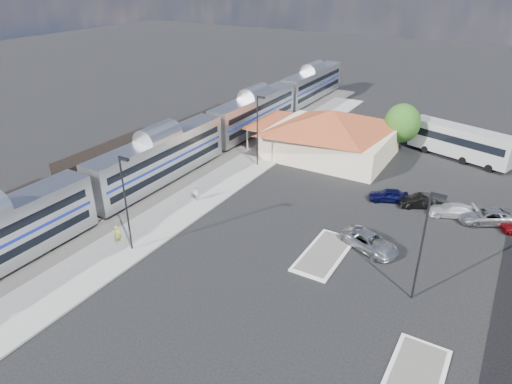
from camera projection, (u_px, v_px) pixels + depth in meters
The scene contains 20 objects.
ground at pixel (273, 253), 40.17m from camera, with size 280.00×280.00×0.00m, color black.
railbed at pixel (154, 171), 55.85m from camera, with size 16.00×100.00×0.12m, color #4C4944.
platform at pixel (204, 194), 50.21m from camera, with size 5.50×92.00×0.18m, color gray.
passenger_train at pixel (161, 160), 51.83m from camera, with size 3.00×104.00×5.55m.
freight_cars at pixel (111, 163), 53.51m from camera, with size 2.80×46.00×4.00m.
station_depot at pixel (331, 133), 59.36m from camera, with size 18.35×12.24×6.20m.
traffic_island_south at pixel (324, 254), 39.85m from camera, with size 3.30×7.50×0.21m.
traffic_island_north at pixel (413, 382), 27.60m from camera, with size 3.30×7.50×0.21m.
lamp_plat_s at pixel (126, 197), 38.12m from camera, with size 1.08×0.25×9.00m.
lamp_plat_n at pixel (258, 126), 55.09m from camera, with size 1.08×0.25×9.00m.
lamp_lot at pixel (424, 239), 32.30m from camera, with size 1.08×0.25×9.00m.
tree_depot at pixel (402, 123), 60.16m from camera, with size 4.71×4.71×6.63m.
suv at pixel (370, 242), 40.33m from camera, with size 2.50×5.42×1.51m, color #ABADB3.
coach_bus at pixel (461, 141), 58.66m from camera, with size 13.40×6.70×4.22m.
person_a at pixel (118, 234), 40.91m from camera, with size 0.63×0.41×1.73m, color gold.
person_b at pixel (195, 193), 48.38m from camera, with size 0.86×0.67×1.76m, color silver.
parked_car_a at pixel (388, 195), 48.67m from camera, with size 1.65×4.11×1.40m, color #0B0D3B.
parked_car_b at pixel (420, 201), 47.45m from camera, with size 1.48×4.25×1.40m, color black.
parked_car_c at pixel (452, 210), 45.78m from camera, with size 1.87×4.59×1.33m, color white.
parked_car_d at pixel (487, 216), 44.52m from camera, with size 2.48×5.37×1.49m, color gray.
Camera 1 is at (15.72, -29.70, 22.70)m, focal length 32.00 mm.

